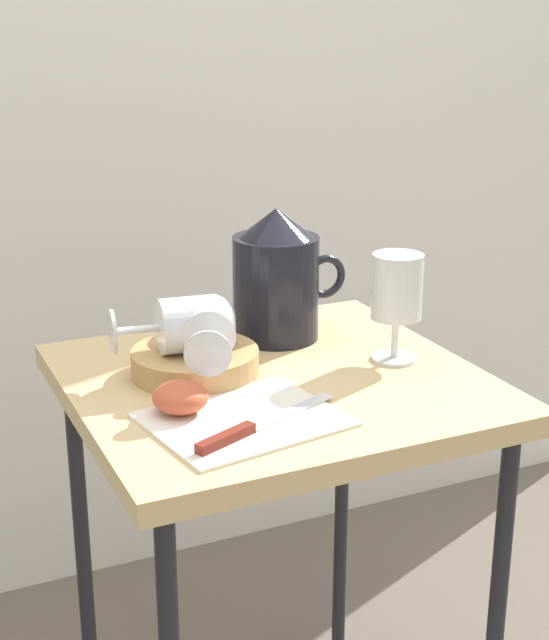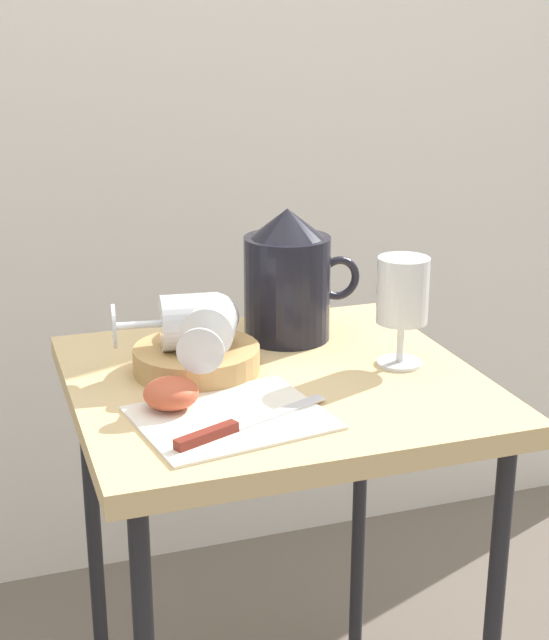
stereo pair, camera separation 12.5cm
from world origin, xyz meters
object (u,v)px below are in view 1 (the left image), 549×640
Objects in this scene: basket_tray at (195,362)px; pitcher at (276,286)px; knife at (248,429)px; wine_glass_tipped_near at (210,329)px; table at (275,421)px; wine_glass_tipped_far at (185,325)px; wine_glass_upright at (397,293)px; apple_half_left at (180,397)px.

pitcher is (0.16, 0.09, 0.06)m from basket_tray.
knife is (-0.01, -0.21, -0.01)m from basket_tray.
table is at bearing -20.97° from wine_glass_tipped_near.
wine_glass_tipped_far is (-0.01, -0.00, 0.06)m from basket_tray.
wine_glass_tipped_near is (0.01, -0.02, 0.05)m from basket_tray.
wine_glass_tipped_near is (-0.26, 0.04, -0.03)m from wine_glass_upright.
table is at bearing -28.62° from basket_tray.
wine_glass_upright is at bearing -12.61° from wine_glass_tipped_far.
table is 0.19m from apple_half_left.
wine_glass_tipped_near reaches higher than basket_tray.
wine_glass_upright is 0.72× the size of knife.
basket_tray is (-0.09, 0.05, 0.08)m from table.
wine_glass_tipped_far reaches higher than table.
apple_half_left is (-0.08, -0.10, -0.05)m from wine_glass_tipped_near.
wine_glass_tipped_near is (-0.08, 0.03, 0.14)m from table.
wine_glass_upright is at bearing -54.79° from pitcher.
wine_glass_upright is 1.02× the size of wine_glass_tipped_far.
table is 0.14m from basket_tray.
knife is at bearing -93.13° from basket_tray.
basket_tray reaches higher than table.
apple_half_left reaches higher than knife.
apple_half_left is at bearing -128.11° from wine_glass_tipped_near.
pitcher is at bearing 29.16° from basket_tray.
wine_glass_tipped_far is 0.70× the size of knife.
table is 0.22m from pitcher.
wine_glass_upright is 2.24× the size of apple_half_left.
basket_tray is at bearing 86.87° from knife.
apple_half_left is at bearing -171.00° from wine_glass_upright.
wine_glass_tipped_far is (-0.03, 0.02, 0.00)m from wine_glass_tipped_near.
apple_half_left reaches higher than basket_tray.
table is at bearing -25.06° from wine_glass_tipped_far.
wine_glass_upright is (0.18, -0.01, 0.16)m from table.
wine_glass_upright is at bearing -4.45° from table.
wine_glass_tipped_near is at bearing 51.89° from apple_half_left.
wine_glass_tipped_far reaches higher than wine_glass_tipped_near.
table is at bearing 55.96° from knife.
basket_tray is 0.21m from knife.
knife reaches higher than table.
pitcher is at bearing 125.21° from wine_glass_upright.
pitcher is at bearing 59.76° from knife.
wine_glass_upright is at bearing 9.00° from apple_half_left.
basket_tray is at bearing -150.84° from pitcher.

